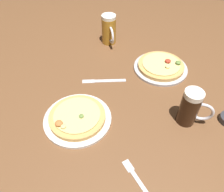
% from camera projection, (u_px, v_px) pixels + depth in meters
% --- Properties ---
extents(ground_plane, '(2.40, 2.40, 0.03)m').
position_uv_depth(ground_plane, '(112.00, 101.00, 1.00)').
color(ground_plane, brown).
extents(pizza_plate_near, '(0.27, 0.27, 0.05)m').
position_uv_depth(pizza_plate_near, '(77.00, 118.00, 0.90)').
color(pizza_plate_near, silver).
rests_on(pizza_plate_near, ground_plane).
extents(pizza_plate_far, '(0.27, 0.27, 0.05)m').
position_uv_depth(pizza_plate_far, '(161.00, 66.00, 1.13)').
color(pizza_plate_far, '#B2B2B7').
rests_on(pizza_plate_far, ground_plane).
extents(beer_mug_dark, '(0.09, 0.13, 0.17)m').
position_uv_depth(beer_mug_dark, '(109.00, 30.00, 1.25)').
color(beer_mug_dark, '#B27A23').
rests_on(beer_mug_dark, ground_plane).
extents(beer_mug_amber, '(0.13, 0.07, 0.16)m').
position_uv_depth(beer_mug_amber, '(191.00, 108.00, 0.85)').
color(beer_mug_amber, black).
rests_on(beer_mug_amber, ground_plane).
extents(fork_left, '(0.15, 0.18, 0.01)m').
position_uv_depth(fork_left, '(142.00, 185.00, 0.72)').
color(fork_left, silver).
rests_on(fork_left, ground_plane).
extents(knife_right, '(0.21, 0.06, 0.01)m').
position_uv_depth(knife_right, '(104.00, 81.00, 1.07)').
color(knife_right, silver).
rests_on(knife_right, ground_plane).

